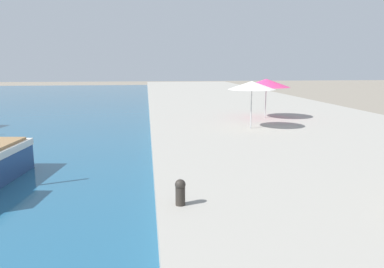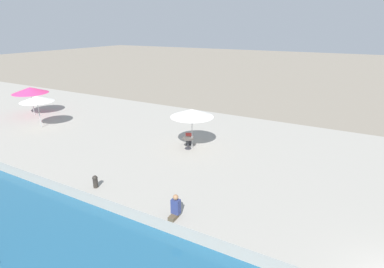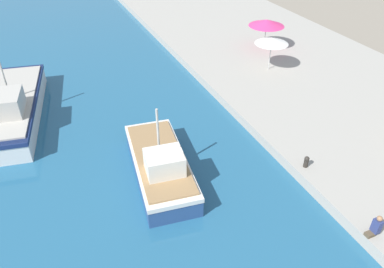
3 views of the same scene
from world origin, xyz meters
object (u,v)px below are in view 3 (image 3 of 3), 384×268
object	(u,v)px
fishing_boat_mid	(12,107)
cafe_umbrella_striped	(267,23)
fishing_boat_near	(160,165)
mooring_bollard	(306,161)
cafe_umbrella_white	(272,41)
person_at_quay	(376,227)

from	to	relation	value
fishing_boat_mid	cafe_umbrella_striped	xyz separation A→B (m)	(20.60, 2.57, 1.92)
fishing_boat_near	mooring_bollard	world-z (taller)	fishing_boat_near
fishing_boat_near	cafe_umbrella_white	world-z (taller)	fishing_boat_near
cafe_umbrella_striped	fishing_boat_mid	bearing A→B (deg)	-172.89
cafe_umbrella_white	mooring_bollard	size ratio (longest dim) A/B	3.89
fishing_boat_near	cafe_umbrella_striped	bearing A→B (deg)	47.53
fishing_boat_near	person_at_quay	xyz separation A→B (m)	(6.80, -7.75, 0.26)
fishing_boat_mid	cafe_umbrella_white	distance (m)	18.71
cafe_umbrella_striped	cafe_umbrella_white	bearing A→B (deg)	-118.10
person_at_quay	mooring_bollard	xyz separation A→B (m)	(0.18, 4.80, -0.12)
fishing_boat_near	fishing_boat_mid	world-z (taller)	fishing_boat_mid
fishing_boat_mid	cafe_umbrella_white	size ratio (longest dim) A/B	4.22
person_at_quay	mooring_bollard	world-z (taller)	person_at_quay
person_at_quay	cafe_umbrella_striped	bearing A→B (deg)	70.12
cafe_umbrella_striped	mooring_bollard	size ratio (longest dim) A/B	4.63
fishing_boat_mid	cafe_umbrella_striped	distance (m)	20.85
fishing_boat_near	mooring_bollard	bearing A→B (deg)	-15.63
fishing_boat_mid	person_at_quay	size ratio (longest dim) A/B	10.19
fishing_boat_mid	cafe_umbrella_striped	bearing A→B (deg)	17.18
fishing_boat_mid	mooring_bollard	distance (m)	18.31
mooring_bollard	fishing_boat_near	bearing A→B (deg)	157.09
fishing_boat_near	fishing_boat_mid	bearing A→B (deg)	133.76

